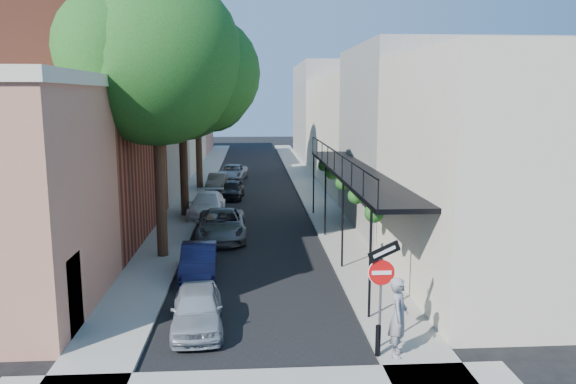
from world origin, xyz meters
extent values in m
plane|color=black|center=(0.00, 0.00, 0.00)|extent=(160.00, 160.00, 0.00)
cube|color=black|center=(0.00, 30.00, 0.01)|extent=(6.00, 64.00, 0.01)
cube|color=gray|center=(-4.00, 30.00, 0.06)|extent=(2.00, 64.00, 0.12)
cube|color=gray|center=(4.00, 30.00, 0.06)|extent=(2.00, 64.00, 0.12)
cube|color=beige|center=(-5.05, 2.50, 1.20)|extent=(0.10, 1.20, 2.20)
cube|color=brown|center=(-10.00, 14.00, 6.00)|extent=(10.00, 12.00, 12.00)
cube|color=gray|center=(-5.02, 14.00, 8.00)|extent=(0.06, 7.00, 4.00)
cube|color=gray|center=(-9.00, 26.00, 4.50)|extent=(8.00, 12.00, 9.00)
cube|color=beige|center=(-9.00, 40.00, 5.00)|extent=(8.00, 16.00, 10.00)
cube|color=tan|center=(-9.00, 54.00, 4.00)|extent=(8.00, 12.00, 8.00)
cube|color=beige|center=(9.00, 5.50, 4.00)|extent=(8.00, 9.00, 8.00)
cube|color=gray|center=(9.00, 15.00, 4.50)|extent=(8.00, 10.00, 9.00)
cube|color=beige|center=(9.00, 30.00, 4.00)|extent=(8.00, 20.00, 8.00)
cube|color=gray|center=(9.00, 48.00, 5.00)|extent=(8.00, 16.00, 10.00)
cube|color=black|center=(4.20, 10.00, 3.50)|extent=(2.00, 16.00, 0.15)
cube|color=black|center=(3.25, 10.00, 4.38)|extent=(0.05, 16.00, 0.05)
cylinder|color=black|center=(3.30, 3.00, 1.81)|extent=(0.08, 0.08, 3.40)
cylinder|color=black|center=(3.30, 18.00, 1.81)|extent=(0.08, 0.08, 3.40)
sphere|color=#184814|center=(3.60, 4.00, 3.05)|extent=(0.60, 0.60, 0.60)
sphere|color=#184814|center=(3.60, 10.00, 3.05)|extent=(0.60, 0.60, 0.60)
sphere|color=#184814|center=(3.60, 16.00, 3.05)|extent=(0.60, 0.60, 0.60)
cylinder|color=#595B60|center=(3.15, 1.00, 1.45)|extent=(0.07, 0.07, 2.90)
cylinder|color=red|center=(3.15, 0.96, 2.15)|extent=(0.66, 0.04, 0.66)
cube|color=white|center=(3.15, 0.93, 2.15)|extent=(0.50, 0.02, 0.10)
cylinder|color=white|center=(3.15, 0.98, 2.15)|extent=(0.70, 0.02, 0.70)
cube|color=black|center=(3.20, 0.95, 2.70)|extent=(0.89, 0.15, 0.58)
cube|color=white|center=(3.20, 0.92, 2.70)|extent=(0.60, 0.10, 0.31)
cylinder|color=black|center=(3.00, 0.50, 0.52)|extent=(0.14, 0.14, 0.80)
cylinder|color=#331F14|center=(-3.80, 10.00, 3.50)|extent=(0.44, 0.44, 7.00)
sphere|color=#184814|center=(-3.80, 10.00, 8.02)|extent=(6.80, 6.80, 6.80)
sphere|color=#184814|center=(-2.10, 11.02, 7.52)|extent=(4.76, 4.76, 4.76)
cylinder|color=#331F14|center=(-3.80, 18.00, 3.15)|extent=(0.44, 0.44, 6.30)
sphere|color=#184814|center=(-3.80, 18.00, 7.20)|extent=(6.00, 6.00, 6.00)
sphere|color=#184814|center=(-2.30, 18.90, 6.70)|extent=(4.20, 4.20, 4.20)
cylinder|color=#331F14|center=(-3.80, 27.00, 3.67)|extent=(0.44, 0.44, 7.35)
sphere|color=#184814|center=(-3.80, 27.00, 8.40)|extent=(7.00, 7.00, 7.00)
sphere|color=#184814|center=(-2.05, 28.05, 7.90)|extent=(4.90, 4.90, 4.90)
imported|color=#90979F|center=(-1.71, 2.74, 0.60)|extent=(1.68, 3.64, 1.21)
imported|color=#111436|center=(-2.10, 7.53, 0.60)|extent=(1.42, 3.67, 1.19)
imported|color=#565A5E|center=(-1.54, 13.05, 0.67)|extent=(2.39, 4.90, 1.34)
imported|color=white|center=(-2.60, 18.02, 0.66)|extent=(1.96, 4.57, 1.31)
imported|color=black|center=(-1.40, 23.49, 0.59)|extent=(1.63, 3.57, 1.19)
imported|color=#645E54|center=(-2.60, 27.25, 0.57)|extent=(1.44, 3.51, 1.13)
imported|color=gray|center=(-1.66, 31.50, 0.62)|extent=(2.58, 4.68, 1.24)
imported|color=gray|center=(3.50, 0.50, 1.14)|extent=(0.70, 0.86, 2.03)
camera|label=1|loc=(-0.12, -12.57, 6.58)|focal=35.00mm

